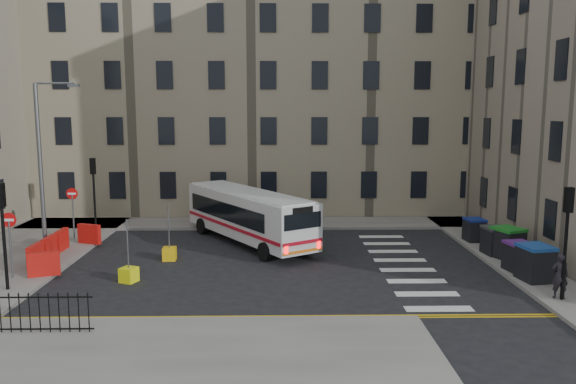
{
  "coord_description": "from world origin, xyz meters",
  "views": [
    {
      "loc": [
        -1.64,
        -24.82,
        7.0
      ],
      "look_at": [
        -1.18,
        1.88,
        3.0
      ],
      "focal_mm": 35.0,
      "sensor_mm": 36.0,
      "label": 1
    }
  ],
  "objects_px": {
    "wheelie_bin_a": "(535,263)",
    "bollard_yellow": "(170,254)",
    "wheelie_bin_e": "(474,230)",
    "bus": "(248,214)",
    "wheelie_bin_b": "(518,256)",
    "wheelie_bin_c": "(508,243)",
    "bollard_chevron": "(129,275)",
    "wheelie_bin_d": "(495,240)",
    "pedestrian": "(560,276)",
    "streetlamp": "(40,165)"
  },
  "relations": [
    {
      "from": "wheelie_bin_e",
      "to": "bollard_chevron",
      "type": "relative_size",
      "value": 1.97
    },
    {
      "from": "streetlamp",
      "to": "pedestrian",
      "type": "relative_size",
      "value": 4.86
    },
    {
      "from": "wheelie_bin_e",
      "to": "bollard_yellow",
      "type": "bearing_deg",
      "value": -175.44
    },
    {
      "from": "bus",
      "to": "wheelie_bin_b",
      "type": "relative_size",
      "value": 7.49
    },
    {
      "from": "bus",
      "to": "wheelie_bin_c",
      "type": "height_order",
      "value": "bus"
    },
    {
      "from": "bus",
      "to": "bollard_chevron",
      "type": "relative_size",
      "value": 15.86
    },
    {
      "from": "wheelie_bin_d",
      "to": "bollard_chevron",
      "type": "xyz_separation_m",
      "value": [
        -16.34,
        -3.57,
        -0.51
      ]
    },
    {
      "from": "bus",
      "to": "bollard_chevron",
      "type": "xyz_separation_m",
      "value": [
        -4.5,
        -6.56,
        -1.25
      ]
    },
    {
      "from": "wheelie_bin_b",
      "to": "bollard_chevron",
      "type": "xyz_separation_m",
      "value": [
        -16.27,
        -0.82,
        -0.48
      ]
    },
    {
      "from": "streetlamp",
      "to": "wheelie_bin_a",
      "type": "bearing_deg",
      "value": -13.54
    },
    {
      "from": "bollard_chevron",
      "to": "streetlamp",
      "type": "bearing_deg",
      "value": 138.31
    },
    {
      "from": "wheelie_bin_b",
      "to": "wheelie_bin_c",
      "type": "xyz_separation_m",
      "value": [
        0.36,
        2.02,
        0.09
      ]
    },
    {
      "from": "streetlamp",
      "to": "pedestrian",
      "type": "height_order",
      "value": "streetlamp"
    },
    {
      "from": "bollard_yellow",
      "to": "wheelie_bin_b",
      "type": "bearing_deg",
      "value": -9.28
    },
    {
      "from": "streetlamp",
      "to": "bus",
      "type": "distance_m",
      "value": 10.33
    },
    {
      "from": "wheelie_bin_d",
      "to": "wheelie_bin_e",
      "type": "bearing_deg",
      "value": 84.5
    },
    {
      "from": "bus",
      "to": "bollard_yellow",
      "type": "bearing_deg",
      "value": -169.6
    },
    {
      "from": "wheelie_bin_a",
      "to": "bollard_yellow",
      "type": "height_order",
      "value": "wheelie_bin_a"
    },
    {
      "from": "pedestrian",
      "to": "wheelie_bin_d",
      "type": "bearing_deg",
      "value": -86.13
    },
    {
      "from": "streetlamp",
      "to": "bollard_chevron",
      "type": "bearing_deg",
      "value": -41.69
    },
    {
      "from": "bus",
      "to": "pedestrian",
      "type": "bearing_deg",
      "value": -70.75
    },
    {
      "from": "wheelie_bin_b",
      "to": "bollard_yellow",
      "type": "relative_size",
      "value": 2.12
    },
    {
      "from": "bus",
      "to": "wheelie_bin_d",
      "type": "distance_m",
      "value": 12.24
    },
    {
      "from": "wheelie_bin_d",
      "to": "wheelie_bin_b",
      "type": "bearing_deg",
      "value": -98.49
    },
    {
      "from": "wheelie_bin_d",
      "to": "pedestrian",
      "type": "bearing_deg",
      "value": -97.57
    },
    {
      "from": "wheelie_bin_a",
      "to": "wheelie_bin_c",
      "type": "bearing_deg",
      "value": 76.21
    },
    {
      "from": "wheelie_bin_c",
      "to": "streetlamp",
      "type": "bearing_deg",
      "value": 153.3
    },
    {
      "from": "streetlamp",
      "to": "wheelie_bin_c",
      "type": "bearing_deg",
      "value": -4.85
    },
    {
      "from": "wheelie_bin_d",
      "to": "bollard_chevron",
      "type": "relative_size",
      "value": 2.19
    },
    {
      "from": "wheelie_bin_a",
      "to": "bollard_yellow",
      "type": "xyz_separation_m",
      "value": [
        -15.35,
        3.82,
        -0.58
      ]
    },
    {
      "from": "wheelie_bin_d",
      "to": "bollard_yellow",
      "type": "xyz_separation_m",
      "value": [
        -15.33,
        -0.26,
        -0.51
      ]
    },
    {
      "from": "wheelie_bin_a",
      "to": "wheelie_bin_d",
      "type": "height_order",
      "value": "wheelie_bin_a"
    },
    {
      "from": "bus",
      "to": "bollard_yellow",
      "type": "relative_size",
      "value": 15.86
    },
    {
      "from": "wheelie_bin_e",
      "to": "streetlamp",
      "type": "bearing_deg",
      "value": 177.77
    },
    {
      "from": "wheelie_bin_b",
      "to": "wheelie_bin_d",
      "type": "bearing_deg",
      "value": 79.22
    },
    {
      "from": "streetlamp",
      "to": "wheelie_bin_d",
      "type": "relative_size",
      "value": 6.19
    },
    {
      "from": "bollard_chevron",
      "to": "wheelie_bin_c",
      "type": "bearing_deg",
      "value": 9.69
    },
    {
      "from": "wheelie_bin_b",
      "to": "bollard_chevron",
      "type": "bearing_deg",
      "value": 173.65
    },
    {
      "from": "bollard_yellow",
      "to": "wheelie_bin_e",
      "type": "bearing_deg",
      "value": 10.91
    },
    {
      "from": "bus",
      "to": "wheelie_bin_d",
      "type": "xyz_separation_m",
      "value": [
        11.84,
        -2.99,
        -0.74
      ]
    },
    {
      "from": "wheelie_bin_c",
      "to": "bollard_yellow",
      "type": "height_order",
      "value": "wheelie_bin_c"
    },
    {
      "from": "wheelie_bin_e",
      "to": "pedestrian",
      "type": "height_order",
      "value": "pedestrian"
    },
    {
      "from": "bus",
      "to": "bollard_chevron",
      "type": "bearing_deg",
      "value": -157.07
    },
    {
      "from": "wheelie_bin_c",
      "to": "bollard_yellow",
      "type": "relative_size",
      "value": 2.7
    },
    {
      "from": "bus",
      "to": "wheelie_bin_e",
      "type": "xyz_separation_m",
      "value": [
        11.78,
        -0.31,
        -0.81
      ]
    },
    {
      "from": "bollard_yellow",
      "to": "bus",
      "type": "bearing_deg",
      "value": 43.03
    },
    {
      "from": "wheelie_bin_a",
      "to": "wheelie_bin_e",
      "type": "xyz_separation_m",
      "value": [
        -0.09,
        6.76,
        -0.13
      ]
    },
    {
      "from": "bollard_chevron",
      "to": "wheelie_bin_b",
      "type": "bearing_deg",
      "value": 2.87
    },
    {
      "from": "wheelie_bin_d",
      "to": "pedestrian",
      "type": "distance_m",
      "value": 6.25
    },
    {
      "from": "wheelie_bin_b",
      "to": "wheelie_bin_c",
      "type": "distance_m",
      "value": 2.06
    }
  ]
}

